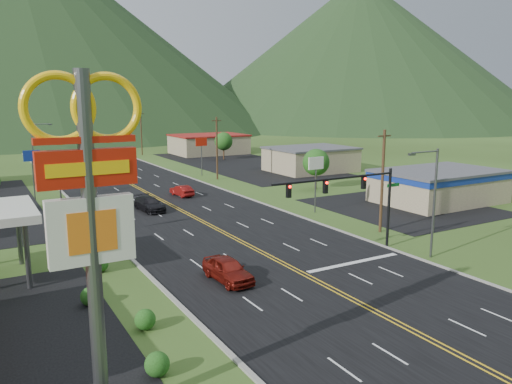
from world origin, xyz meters
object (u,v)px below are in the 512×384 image
streetlight_east (432,196)px  car_red_near (228,270)px  streetlight_west (35,147)px  car_red_far (182,191)px  pylon_sign (89,197)px  car_dark_mid (150,204)px  traffic_signal (354,192)px

streetlight_east → car_red_near: bearing=168.4°
streetlight_west → car_red_far: streetlight_west is taller
pylon_sign → streetlight_west: size_ratio=1.56×
pylon_sign → car_red_near: bearing=44.9°
pylon_sign → car_dark_mid: pylon_sign is taller
pylon_sign → streetlight_east: pylon_sign is taller
streetlight_east → streetlight_west: 64.21m
car_red_near → streetlight_west: bearing=93.3°
traffic_signal → streetlight_west: (-18.16, 56.00, -0.15)m
traffic_signal → car_red_near: (-12.01, -0.58, -4.47)m
car_red_near → car_red_far: 32.46m
car_red_near → traffic_signal: bearing=-0.1°
traffic_signal → streetlight_east: size_ratio=1.46×
streetlight_east → streetlight_west: same height
pylon_sign → car_red_far: size_ratio=3.21×
pylon_sign → car_red_near: pylon_sign is taller
pylon_sign → streetlight_east: bearing=15.8°
streetlight_east → streetlight_west: (-22.86, 60.00, 0.00)m
streetlight_east → car_red_near: streetlight_east is taller
pylon_sign → streetlight_west: (5.32, 68.00, -4.12)m
streetlight_east → car_dark_mid: (-14.39, 28.21, -4.39)m
car_red_near → car_dark_mid: bearing=81.8°
car_red_far → streetlight_west: bearing=-65.4°
streetlight_east → car_red_near: (-16.71, 3.42, -4.33)m
car_red_near → streetlight_east: bearing=-14.4°
streetlight_west → car_red_far: size_ratio=2.06×
traffic_signal → streetlight_west: size_ratio=1.46×
traffic_signal → car_dark_mid: traffic_signal is taller
car_dark_mid → car_red_far: car_dark_mid is taller
streetlight_west → car_red_far: (14.98, -25.35, -4.46)m
streetlight_west → car_red_near: (6.15, -56.58, -4.33)m
streetlight_west → car_red_near: streetlight_west is taller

